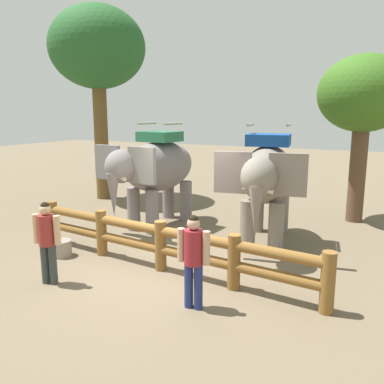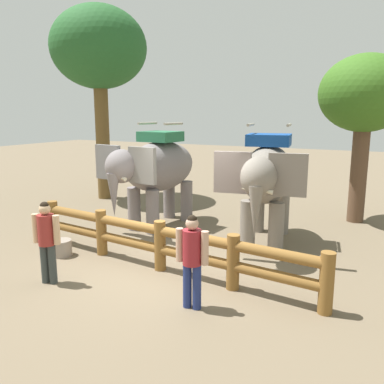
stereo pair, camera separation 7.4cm
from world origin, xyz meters
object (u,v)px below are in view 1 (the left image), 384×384
elephant_center (266,178)px  tree_far_left (97,50)px  elephant_near_left (155,169)px  tree_back_center (364,97)px  log_fence (160,242)px  tourist_woman_in_black (47,237)px  tourist_man_in_blue (193,255)px  feed_bucket (61,248)px

elephant_center → tree_far_left: 8.41m
elephant_near_left → tree_back_center: bearing=32.5°
log_fence → elephant_center: (1.43, 2.64, 1.06)m
tree_far_left → elephant_near_left: bearing=-32.2°
tourist_woman_in_black → tourist_man_in_blue: (2.91, 0.36, 0.00)m
elephant_center → tourist_man_in_blue: elephant_center is taller
log_fence → tourist_woman_in_black: 2.21m
log_fence → tourist_man_in_blue: size_ratio=4.33×
tree_far_left → feed_bucket: 8.23m
elephant_near_left → feed_bucket: (-0.67, -3.04, -1.48)m
elephant_near_left → elephant_center: (3.22, -0.08, 0.00)m
log_fence → tree_back_center: 7.42m
tourist_woman_in_black → tree_back_center: tree_back_center is taller
log_fence → feed_bucket: 2.51m
tourist_man_in_blue → tree_back_center: size_ratio=0.33×
elephant_near_left → tourist_man_in_blue: (3.14, -3.90, -0.73)m
tree_back_center → elephant_near_left: bearing=-147.5°
elephant_near_left → tourist_woman_in_black: size_ratio=2.17×
elephant_near_left → tree_back_center: 6.30m
log_fence → tourist_man_in_blue: 1.83m
tree_back_center → feed_bucket: (-5.70, -6.25, -3.48)m
log_fence → tourist_woman_in_black: tourist_woman_in_black is taller
tree_back_center → elephant_center: bearing=-119.0°
log_fence → tree_far_left: (-5.66, 5.16, 4.81)m
tourist_woman_in_black → log_fence: bearing=44.7°
elephant_center → tree_back_center: 4.25m
tree_far_left → tree_back_center: tree_far_left is taller
tourist_woman_in_black → tree_far_left: bearing=121.5°
tourist_woman_in_black → elephant_center: bearing=54.5°
elephant_center → tree_back_center: (1.82, 3.28, 2.00)m
tourist_man_in_blue → log_fence: bearing=138.9°
tourist_woman_in_black → tree_far_left: tree_far_left is taller
tourist_woman_in_black → tree_far_left: (-4.11, 6.70, 4.49)m
tourist_man_in_blue → elephant_near_left: bearing=128.9°
log_fence → elephant_near_left: 3.42m
elephant_near_left → elephant_center: elephant_center is taller
log_fence → elephant_near_left: size_ratio=2.00×
log_fence → elephant_near_left: bearing=123.4°
elephant_near_left → tourist_man_in_blue: size_ratio=2.16×
elephant_near_left → tourist_woman_in_black: (0.23, -4.26, -0.74)m
tree_far_left → feed_bucket: tree_far_left is taller
tourist_woman_in_black → feed_bucket: tourist_woman_in_black is taller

